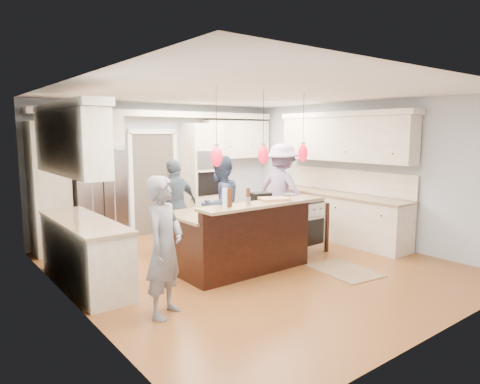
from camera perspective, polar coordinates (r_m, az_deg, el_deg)
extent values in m
plane|color=#A7602D|center=(6.95, 1.79, -9.75)|extent=(6.00, 6.00, 0.00)
cube|color=#B2BCC6|center=(9.17, -10.20, 3.06)|extent=(5.50, 0.04, 2.70)
cube|color=#B2BCC6|center=(4.78, 25.43, -2.05)|extent=(5.50, 0.04, 2.70)
cube|color=#B2BCC6|center=(5.37, -21.44, -0.80)|extent=(0.04, 6.00, 2.70)
cube|color=#B2BCC6|center=(8.67, 16.01, 2.60)|extent=(0.04, 6.00, 2.70)
cube|color=white|center=(6.65, 1.89, 13.01)|extent=(5.50, 6.00, 0.04)
cube|color=#B7B7BC|center=(8.28, -18.50, -0.88)|extent=(0.90, 0.70, 1.80)
cube|color=#F9EACA|center=(9.28, -5.11, 1.97)|extent=(0.72, 0.64, 2.30)
cube|color=black|center=(8.97, -4.02, 4.34)|extent=(0.60, 0.02, 0.35)
cube|color=black|center=(9.02, -3.99, 1.17)|extent=(0.60, 0.02, 0.50)
cylinder|color=#B7B7BC|center=(8.96, -3.88, 2.74)|extent=(0.55, 0.02, 0.02)
cube|color=#F9EACA|center=(8.08, -24.07, 0.42)|extent=(0.60, 0.58, 2.30)
cube|color=#F9EACA|center=(8.25, -19.03, 7.78)|extent=(0.95, 0.58, 0.55)
cube|color=#F9EACA|center=(9.95, -0.51, 7.03)|extent=(1.70, 0.35, 0.85)
cube|color=beige|center=(8.97, -9.78, 10.19)|extent=(5.30, 0.38, 0.12)
cube|color=#4C443A|center=(9.08, -11.52, 1.08)|extent=(0.90, 0.06, 2.10)
cube|color=white|center=(8.98, -11.60, 7.91)|extent=(1.04, 0.06, 0.10)
cube|color=#F9EACA|center=(8.71, 12.82, -3.32)|extent=(0.60, 3.00, 0.88)
cube|color=tan|center=(8.63, 12.92, -0.32)|extent=(0.64, 3.05, 0.04)
cube|color=#F9EACA|center=(8.64, 13.65, 6.85)|extent=(0.35, 3.00, 0.85)
cube|color=beige|center=(8.64, 13.71, 10.04)|extent=(0.37, 3.10, 0.10)
cube|color=#F9EACA|center=(6.40, -20.04, -7.70)|extent=(0.60, 2.20, 0.88)
cube|color=tan|center=(6.30, -20.24, -3.66)|extent=(0.64, 2.25, 0.04)
cube|color=#F9EACA|center=(6.14, -21.80, 6.14)|extent=(0.35, 2.20, 0.85)
cube|color=beige|center=(6.16, -21.94, 10.61)|extent=(0.37, 2.30, 0.10)
cube|color=black|center=(6.79, -0.64, -6.31)|extent=(2.00, 1.00, 0.88)
cube|color=tan|center=(6.70, -0.65, -2.49)|extent=(2.10, 1.10, 0.04)
cube|color=black|center=(6.35, 2.43, -6.42)|extent=(2.00, 0.12, 1.08)
cube|color=tan|center=(6.13, 3.30, -1.59)|extent=(2.10, 0.42, 0.04)
cube|color=black|center=(7.32, 2.71, -0.75)|extent=(0.38, 0.33, 0.17)
cube|color=#B7B7BC|center=(7.68, 7.63, -4.62)|extent=(0.76, 0.66, 0.90)
cube|color=black|center=(7.47, 9.46, -5.42)|extent=(0.65, 0.01, 0.45)
cube|color=black|center=(7.59, 7.69, -1.23)|extent=(0.72, 0.59, 0.02)
cube|color=black|center=(7.97, 9.71, -4.27)|extent=(0.06, 0.71, 0.88)
cylinder|color=black|center=(5.58, -3.17, 10.10)|extent=(0.01, 0.01, 0.75)
ellipsoid|color=red|center=(5.59, -3.13, 4.72)|extent=(0.15, 0.15, 0.26)
cylinder|color=black|center=(6.07, 3.15, 9.93)|extent=(0.01, 0.01, 0.75)
ellipsoid|color=red|center=(6.08, 3.11, 4.98)|extent=(0.15, 0.15, 0.26)
cylinder|color=black|center=(6.62, 8.47, 9.70)|extent=(0.01, 0.01, 0.75)
ellipsoid|color=red|center=(6.63, 8.37, 5.16)|extent=(0.15, 0.15, 0.26)
imported|color=slate|center=(5.00, -10.04, -7.20)|extent=(0.71, 0.65, 1.63)
imported|color=navy|center=(7.43, -2.63, -1.78)|extent=(0.95, 0.80, 1.72)
imported|color=#4E5F6D|center=(7.77, -8.59, -1.69)|extent=(1.03, 0.61, 1.64)
imported|color=gray|center=(8.78, 5.63, 0.27)|extent=(0.91, 1.32, 1.89)
cube|color=#947251|center=(6.88, 13.75, -10.13)|extent=(0.84, 1.13, 0.01)
cylinder|color=silver|center=(5.58, -2.03, -0.88)|extent=(0.08, 0.08, 0.27)
cylinder|color=#421D0B|center=(5.71, -1.58, -0.80)|extent=(0.08, 0.08, 0.25)
cylinder|color=#421D0B|center=(5.76, -1.34, -0.72)|extent=(0.07, 0.07, 0.25)
cylinder|color=#421D0B|center=(5.99, 1.09, -0.52)|extent=(0.06, 0.06, 0.22)
cylinder|color=#B7B7BC|center=(5.84, 1.12, -1.27)|extent=(0.08, 0.08, 0.12)
cube|color=tan|center=(6.35, 4.56, -0.92)|extent=(0.51, 0.45, 0.03)
cylinder|color=#B7B7BC|center=(7.42, 6.60, -0.78)|extent=(0.25, 0.25, 0.15)
cylinder|color=#B7B7BC|center=(7.52, 9.05, -0.90)|extent=(0.19, 0.19, 0.10)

